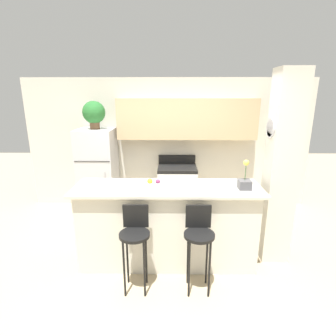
% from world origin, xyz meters
% --- Properties ---
extents(ground_plane, '(14.00, 14.00, 0.00)m').
position_xyz_m(ground_plane, '(0.00, 0.00, 0.00)').
color(ground_plane, tan).
extents(wall_back, '(5.60, 0.38, 2.55)m').
position_xyz_m(wall_back, '(0.15, 1.94, 1.50)').
color(wall_back, silver).
rests_on(wall_back, ground_plane).
extents(pillar_right, '(0.38, 0.32, 2.55)m').
position_xyz_m(pillar_right, '(1.48, 0.13, 1.28)').
color(pillar_right, silver).
rests_on(pillar_right, ground_plane).
extents(counter_bar, '(2.40, 0.70, 1.09)m').
position_xyz_m(counter_bar, '(0.00, 0.00, 0.55)').
color(counter_bar, silver).
rests_on(counter_bar, ground_plane).
extents(refrigerator, '(0.66, 0.71, 1.63)m').
position_xyz_m(refrigerator, '(-1.34, 1.61, 0.82)').
color(refrigerator, silver).
rests_on(refrigerator, ground_plane).
extents(stove_range, '(0.74, 0.63, 1.07)m').
position_xyz_m(stove_range, '(0.17, 1.66, 0.46)').
color(stove_range, white).
rests_on(stove_range, ground_plane).
extents(bar_stool_left, '(0.35, 0.35, 1.02)m').
position_xyz_m(bar_stool_left, '(-0.36, -0.51, 0.68)').
color(bar_stool_left, black).
rests_on(bar_stool_left, ground_plane).
extents(bar_stool_right, '(0.35, 0.35, 1.02)m').
position_xyz_m(bar_stool_right, '(0.36, -0.51, 0.68)').
color(bar_stool_right, black).
rests_on(bar_stool_right, ground_plane).
extents(potted_plant_on_fridge, '(0.40, 0.40, 0.50)m').
position_xyz_m(potted_plant_on_fridge, '(-1.34, 1.61, 1.91)').
color(potted_plant_on_fridge, brown).
rests_on(potted_plant_on_fridge, refrigerator).
extents(orchid_vase, '(0.15, 0.15, 0.37)m').
position_xyz_m(orchid_vase, '(0.96, -0.07, 1.18)').
color(orchid_vase, '#4C4C51').
rests_on(orchid_vase, counter_bar).
extents(fruit_bowl, '(0.23, 0.23, 0.11)m').
position_xyz_m(fruit_bowl, '(-0.18, -0.01, 1.13)').
color(fruit_bowl, silver).
rests_on(fruit_bowl, counter_bar).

